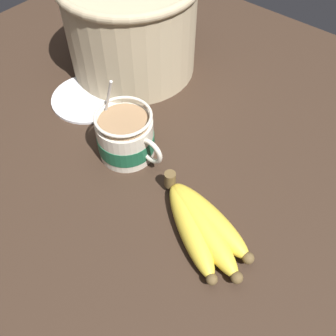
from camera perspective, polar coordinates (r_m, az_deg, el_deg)
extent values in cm
cube|color=#332319|center=(71.43, -5.44, 0.04)|extent=(130.98, 130.98, 2.83)
cylinder|color=beige|center=(69.30, -6.46, 4.61)|extent=(10.36, 10.36, 7.96)
cylinder|color=#195638|center=(69.80, -6.41, 4.22)|extent=(10.56, 10.56, 3.28)
torus|color=beige|center=(65.77, -2.72, 2.59)|extent=(5.40, 0.90, 5.40)
cylinder|color=#997551|center=(66.42, -6.78, 7.03)|extent=(9.16, 9.16, 0.40)
torus|color=beige|center=(65.51, -6.88, 7.86)|extent=(10.36, 10.36, 0.60)
cylinder|color=silver|center=(68.42, -9.40, 8.95)|extent=(5.35, 0.50, 14.53)
ellipsoid|color=silver|center=(72.05, -7.33, 3.92)|extent=(3.00, 2.00, 0.80)
cylinder|color=brown|center=(64.14, 0.43, -1.60)|extent=(2.00, 2.00, 3.00)
ellipsoid|color=gold|center=(59.92, 3.45, -9.20)|extent=(16.94, 12.49, 3.90)
sphere|color=brown|center=(56.54, 6.69, -16.49)|extent=(1.75, 1.75, 1.75)
ellipsoid|color=gold|center=(60.02, 5.26, -9.00)|extent=(18.96, 10.73, 4.16)
sphere|color=brown|center=(57.01, 10.43, -16.10)|extent=(1.87, 1.87, 1.87)
ellipsoid|color=gold|center=(60.90, 6.21, -7.71)|extent=(17.84, 7.52, 4.20)
sphere|color=brown|center=(58.57, 12.10, -13.27)|extent=(1.89, 1.89, 1.89)
cylinder|color=tan|center=(86.72, -5.60, 20.36)|extent=(27.89, 27.89, 19.67)
cylinder|color=white|center=(84.35, -11.99, 10.42)|extent=(15.97, 15.97, 0.60)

